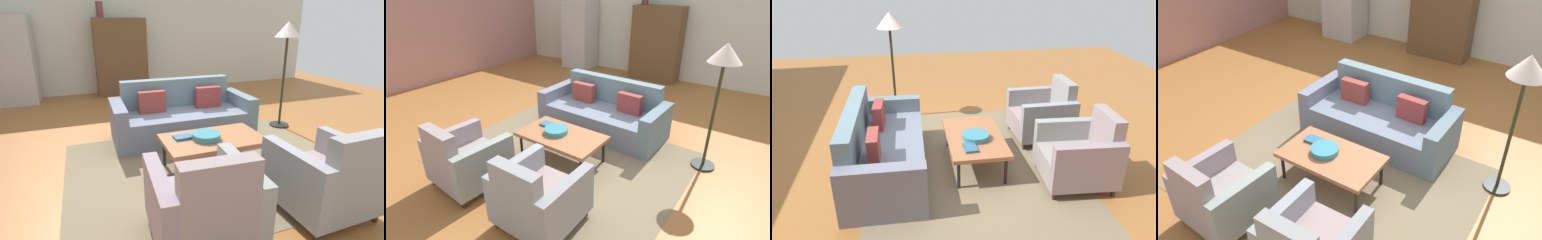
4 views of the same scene
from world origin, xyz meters
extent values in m
plane|color=#A26431|center=(0.00, 0.00, 0.00)|extent=(11.88, 11.88, 0.00)
cube|color=#7C6B50|center=(-0.11, -0.71, 0.00)|extent=(3.40, 2.60, 0.01)
cube|color=slate|center=(-0.11, 0.34, 0.21)|extent=(1.75, 0.92, 0.42)
cube|color=slate|center=(-0.11, 0.70, 0.43)|extent=(1.74, 0.20, 0.86)
cube|color=slate|center=(0.85, 0.32, 0.31)|extent=(0.19, 0.90, 0.62)
cube|color=slate|center=(-1.07, 0.35, 0.31)|extent=(0.19, 0.90, 0.62)
cube|color=#923636|center=(0.34, 0.43, 0.58)|extent=(0.40, 0.14, 0.32)
cube|color=brown|center=(-0.56, 0.44, 0.58)|extent=(0.40, 0.13, 0.32)
cylinder|color=black|center=(-0.64, -0.48, 0.18)|extent=(0.04, 0.04, 0.35)
cylinder|color=black|center=(0.42, -0.48, 0.18)|extent=(0.04, 0.04, 0.35)
cylinder|color=black|center=(-0.64, -1.04, 0.18)|extent=(0.04, 0.04, 0.35)
cylinder|color=#25281E|center=(0.42, -1.04, 0.18)|extent=(0.04, 0.04, 0.35)
cube|color=#A2643F|center=(-0.11, -0.76, 0.38)|extent=(1.20, 0.70, 0.05)
cylinder|color=#331B16|center=(-1.03, -1.50, 0.05)|extent=(0.05, 0.05, 0.10)
cylinder|color=#382421|center=(-0.35, -1.55, 0.05)|extent=(0.05, 0.05, 0.10)
cylinder|color=#292C13|center=(-1.07, -2.18, 0.05)|extent=(0.05, 0.05, 0.10)
cylinder|color=#3A2214|center=(-0.40, -2.22, 0.05)|extent=(0.05, 0.05, 0.10)
cube|color=gray|center=(-0.71, -1.86, 0.25)|extent=(0.61, 0.83, 0.30)
cube|color=gray|center=(-0.73, -2.19, 0.49)|extent=(0.57, 0.17, 0.78)
cube|color=gray|center=(-1.05, -1.84, 0.38)|extent=(0.17, 0.81, 0.56)
cube|color=gray|center=(-0.37, -1.89, 0.38)|extent=(0.17, 0.81, 0.56)
cylinder|color=#3A1E1E|center=(0.14, -1.53, 0.05)|extent=(0.05, 0.05, 0.10)
cylinder|color=#2D2313|center=(0.82, -1.52, 0.05)|extent=(0.05, 0.05, 0.10)
cylinder|color=#342020|center=(0.15, -2.21, 0.05)|extent=(0.05, 0.05, 0.10)
cylinder|color=#31211A|center=(0.83, -2.20, 0.05)|extent=(0.05, 0.05, 0.10)
cube|color=gray|center=(0.49, -1.86, 0.25)|extent=(0.57, 0.81, 0.30)
cube|color=gray|center=(0.49, -2.19, 0.49)|extent=(0.56, 0.15, 0.78)
cube|color=gray|center=(0.15, -1.87, 0.38)|extent=(0.13, 0.80, 0.56)
cube|color=gray|center=(0.83, -1.86, 0.38)|extent=(0.13, 0.80, 0.56)
cylinder|color=teal|center=(-0.21, -0.76, 0.44)|extent=(0.34, 0.34, 0.07)
cube|color=#2E6087|center=(-0.45, -0.65, 0.42)|extent=(0.23, 0.16, 0.03)
cylinder|color=#222723|center=(1.61, 0.25, 0.01)|extent=(0.32, 0.32, 0.03)
cylinder|color=#2B2C18|center=(1.61, 0.25, 0.76)|extent=(0.04, 0.04, 1.45)
cone|color=silver|center=(1.61, 0.25, 1.60)|extent=(0.40, 0.40, 0.24)
camera|label=1|loc=(-1.48, -3.67, 1.71)|focal=27.21mm
camera|label=2|loc=(2.25, -3.67, 2.41)|focal=28.12mm
camera|label=3|loc=(-4.16, 0.03, 2.47)|focal=33.95mm
camera|label=4|loc=(2.07, -3.67, 3.22)|focal=36.28mm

